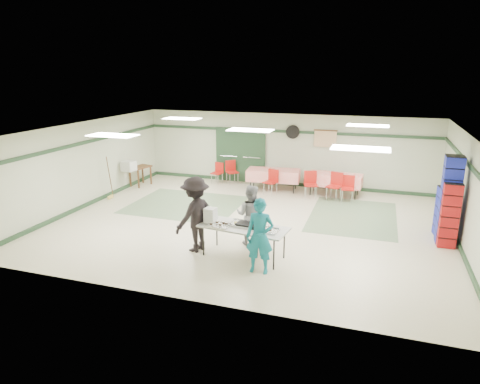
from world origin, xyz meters
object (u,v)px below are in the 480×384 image
(volunteer_teal, at_px, (260,236))
(printer_table, at_px, (140,169))
(chair_d, at_px, (272,179))
(crate_stack_blue_b, at_px, (449,200))
(serving_table, at_px, (243,228))
(volunteer_grey, at_px, (250,215))
(chair_a, at_px, (335,183))
(office_printer, at_px, (129,166))
(broom, at_px, (110,177))
(chair_loose_a, at_px, (231,169))
(crate_stack_red, at_px, (449,215))
(chair_loose_b, at_px, (218,171))
(chair_c, at_px, (348,186))
(dining_table_a, at_px, (335,179))
(chair_b, at_px, (310,182))
(volunteer_dark, at_px, (195,214))
(crate_stack_blue_a, at_px, (444,212))

(volunteer_teal, relative_size, printer_table, 1.83)
(chair_d, bearing_deg, crate_stack_blue_b, -10.82)
(serving_table, distance_m, volunteer_grey, 0.81)
(serving_table, xyz_separation_m, printer_table, (-5.68, 4.95, -0.09))
(chair_a, xyz_separation_m, office_printer, (-7.23, -1.16, 0.34))
(volunteer_teal, bearing_deg, broom, 146.88)
(chair_a, bearing_deg, office_printer, -152.18)
(serving_table, height_order, chair_loose_a, chair_loose_a)
(chair_loose_a, xyz_separation_m, crate_stack_red, (7.13, -4.16, 0.27))
(volunteer_grey, distance_m, chair_loose_b, 6.14)
(chair_c, relative_size, chair_d, 0.98)
(crate_stack_red, xyz_separation_m, crate_stack_blue_b, (0.00, 0.23, 0.31))
(chair_loose_a, relative_size, office_printer, 2.01)
(chair_c, distance_m, chair_loose_a, 4.58)
(volunteer_teal, relative_size, crate_stack_red, 1.01)
(serving_table, bearing_deg, chair_d, 104.37)
(volunteer_grey, distance_m, office_printer, 6.55)
(crate_stack_blue_b, bearing_deg, dining_table_a, 132.06)
(chair_loose_a, bearing_deg, volunteer_grey, -107.85)
(office_printer, distance_m, broom, 1.08)
(chair_b, relative_size, broom, 0.64)
(volunteer_teal, xyz_separation_m, dining_table_a, (0.89, 6.55, -0.26))
(chair_loose_a, bearing_deg, chair_loose_b, 155.26)
(volunteer_teal, xyz_separation_m, volunteer_dark, (-1.79, 0.65, 0.09))
(chair_loose_a, height_order, crate_stack_red, crate_stack_red)
(chair_loose_b, height_order, crate_stack_red, crate_stack_red)
(printer_table, bearing_deg, chair_a, 16.31)
(office_printer, bearing_deg, printer_table, 98.71)
(chair_d, distance_m, crate_stack_blue_a, 5.80)
(chair_b, bearing_deg, volunteer_dark, -124.87)
(volunteer_dark, distance_m, chair_c, 6.22)
(crate_stack_red, height_order, crate_stack_blue_b, crate_stack_blue_b)
(chair_loose_b, relative_size, office_printer, 1.81)
(printer_table, distance_m, office_printer, 0.81)
(crate_stack_blue_b, xyz_separation_m, broom, (-10.38, 0.71, -0.37))
(crate_stack_red, relative_size, printer_table, 1.81)
(crate_stack_blue_a, bearing_deg, broom, 178.96)
(volunteer_dark, relative_size, crate_stack_red, 1.12)
(volunteer_grey, relative_size, chair_c, 1.77)
(chair_b, relative_size, chair_loose_a, 1.04)
(volunteer_dark, relative_size, chair_d, 2.08)
(chair_a, distance_m, chair_d, 2.20)
(volunteer_teal, height_order, printer_table, volunteer_teal)
(volunteer_dark, bearing_deg, serving_table, 109.83)
(chair_loose_b, bearing_deg, office_printer, -129.64)
(serving_table, distance_m, chair_loose_a, 6.82)
(crate_stack_blue_b, xyz_separation_m, printer_table, (-10.30, 2.53, -0.50))
(volunteer_grey, relative_size, dining_table_a, 0.81)
(crate_stack_blue_a, distance_m, printer_table, 10.49)
(office_printer, bearing_deg, crate_stack_blue_a, 1.78)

